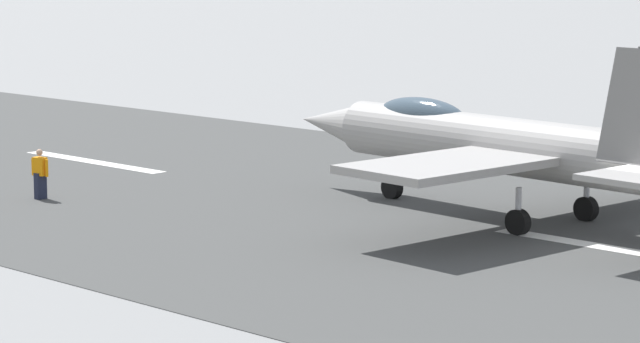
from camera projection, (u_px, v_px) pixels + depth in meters
ground_plane at (630, 252)px, 39.46m from camera, size 400.00×400.00×0.00m
runway_strip at (631, 252)px, 39.44m from camera, size 240.00×26.00×0.02m
fighter_jet at (510, 144)px, 43.78m from camera, size 17.55×13.65×5.55m
crew_person at (40, 174)px, 47.57m from camera, size 0.69×0.37×1.69m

